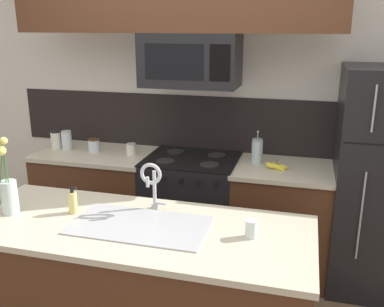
# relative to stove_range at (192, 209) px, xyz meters

# --- Properties ---
(rear_partition) EXTENTS (5.20, 0.10, 2.60)m
(rear_partition) POSITION_rel_stove_range_xyz_m (0.30, 0.38, 0.84)
(rear_partition) COLOR silver
(rear_partition) RESTS_ON ground
(splash_band) EXTENTS (3.48, 0.01, 0.48)m
(splash_band) POSITION_rel_stove_range_xyz_m (-0.00, 0.32, 0.69)
(splash_band) COLOR black
(splash_band) RESTS_ON rear_partition
(back_counter_left) EXTENTS (1.02, 0.65, 0.91)m
(back_counter_left) POSITION_rel_stove_range_xyz_m (-0.87, 0.00, -0.01)
(back_counter_left) COLOR #4C2B19
(back_counter_left) RESTS_ON ground
(back_counter_right) EXTENTS (0.78, 0.65, 0.91)m
(back_counter_right) POSITION_rel_stove_range_xyz_m (0.75, 0.00, -0.01)
(back_counter_right) COLOR #4C2B19
(back_counter_right) RESTS_ON ground
(stove_range) EXTENTS (0.76, 0.64, 0.93)m
(stove_range) POSITION_rel_stove_range_xyz_m (0.00, 0.00, 0.00)
(stove_range) COLOR black
(stove_range) RESTS_ON ground
(microwave) EXTENTS (0.74, 0.40, 0.40)m
(microwave) POSITION_rel_stove_range_xyz_m (0.00, -0.02, 1.26)
(microwave) COLOR black
(storage_jar_tall) EXTENTS (0.09, 0.09, 0.17)m
(storage_jar_tall) POSITION_rel_stove_range_xyz_m (-1.27, 0.01, 0.53)
(storage_jar_tall) COLOR silver
(storage_jar_tall) RESTS_ON back_counter_left
(storage_jar_medium) EXTENTS (0.09, 0.09, 0.17)m
(storage_jar_medium) POSITION_rel_stove_range_xyz_m (-1.16, 0.01, 0.53)
(storage_jar_medium) COLOR silver
(storage_jar_medium) RESTS_ON back_counter_left
(storage_jar_short) EXTENTS (0.10, 0.10, 0.12)m
(storage_jar_short) POSITION_rel_stove_range_xyz_m (-0.89, 0.01, 0.51)
(storage_jar_short) COLOR silver
(storage_jar_short) RESTS_ON back_counter_left
(storage_jar_squat) EXTENTS (0.09, 0.09, 0.10)m
(storage_jar_squat) POSITION_rel_stove_range_xyz_m (-0.54, 0.01, 0.50)
(storage_jar_squat) COLOR silver
(storage_jar_squat) RESTS_ON back_counter_left
(banana_bunch) EXTENTS (0.19, 0.11, 0.08)m
(banana_bunch) POSITION_rel_stove_range_xyz_m (0.70, -0.06, 0.47)
(banana_bunch) COLOR yellow
(banana_bunch) RESTS_ON back_counter_right
(french_press) EXTENTS (0.09, 0.09, 0.27)m
(french_press) POSITION_rel_stove_range_xyz_m (0.53, 0.06, 0.55)
(french_press) COLOR silver
(french_press) RESTS_ON back_counter_right
(island_counter) EXTENTS (1.98, 0.79, 0.91)m
(island_counter) POSITION_rel_stove_range_xyz_m (0.01, -1.25, -0.01)
(island_counter) COLOR #4C2B19
(island_counter) RESTS_ON ground
(kitchen_sink) EXTENTS (0.76, 0.42, 0.16)m
(kitchen_sink) POSITION_rel_stove_range_xyz_m (0.04, -1.25, 0.38)
(kitchen_sink) COLOR #ADAFB5
(kitchen_sink) RESTS_ON island_counter
(sink_faucet) EXTENTS (0.14, 0.14, 0.31)m
(sink_faucet) POSITION_rel_stove_range_xyz_m (0.04, -1.04, 0.65)
(sink_faucet) COLOR #B7BABF
(sink_faucet) RESTS_ON island_counter
(dish_soap_bottle) EXTENTS (0.06, 0.05, 0.16)m
(dish_soap_bottle) POSITION_rel_stove_range_xyz_m (-0.40, -1.19, 0.52)
(dish_soap_bottle) COLOR #DBCC75
(dish_soap_bottle) RESTS_ON island_counter
(spare_glass) EXTENTS (0.06, 0.06, 0.10)m
(spare_glass) POSITION_rel_stove_range_xyz_m (0.65, -1.22, 0.50)
(spare_glass) COLOR silver
(spare_glass) RESTS_ON island_counter
(flower_vase) EXTENTS (0.12, 0.12, 0.47)m
(flower_vase) POSITION_rel_stove_range_xyz_m (-0.76, -1.29, 0.58)
(flower_vase) COLOR silver
(flower_vase) RESTS_ON island_counter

